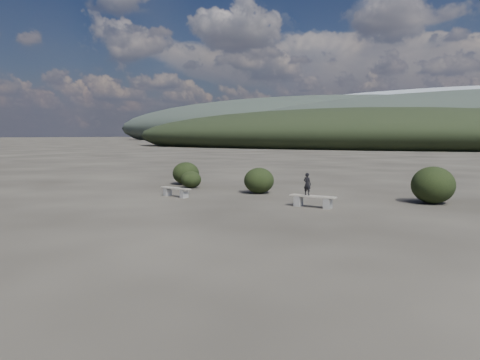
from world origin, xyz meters
The scene contains 8 objects.
ground centered at (0.00, 0.00, 0.00)m, with size 1200.00×1200.00×0.00m, color #28251F.
bench_left centered at (-4.69, 5.18, 0.25)m, with size 1.68×0.65×0.41m.
bench_right centered at (1.70, 5.37, 0.27)m, with size 1.81×0.43×0.45m.
seated_person centered at (1.46, 5.38, 0.88)m, with size 0.31×0.21×0.86m, color black.
shrub_a centered at (-6.23, 8.46, 0.43)m, with size 1.06×1.06×0.87m, color black.
shrub_b centered at (-2.08, 8.18, 0.61)m, with size 1.42×1.42×1.21m, color black.
shrub_d centered at (5.50, 8.73, 0.75)m, with size 1.71×1.71×1.49m, color black.
shrub_f centered at (-7.47, 9.69, 0.63)m, with size 1.48×1.48×1.25m, color black.
Camera 1 is at (8.09, -11.26, 2.73)m, focal length 35.00 mm.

